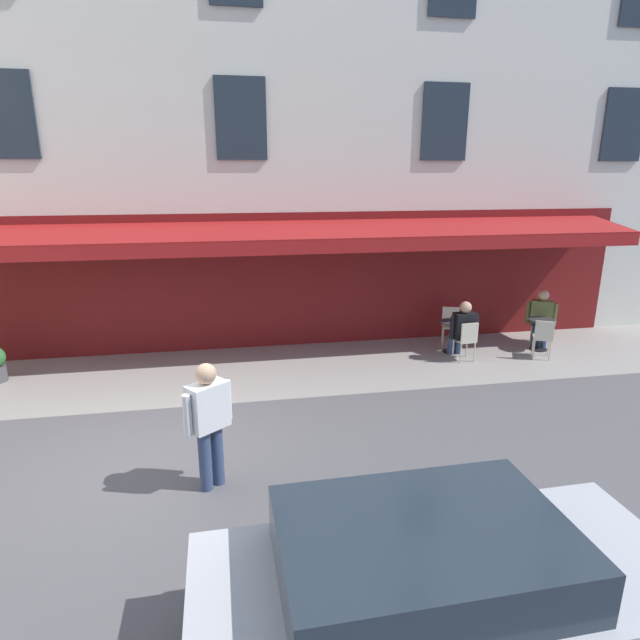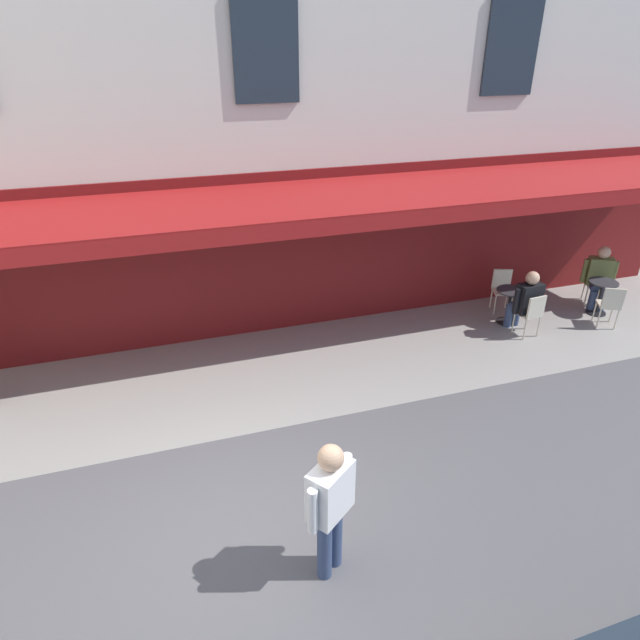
{
  "view_description": "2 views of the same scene",
  "coord_description": "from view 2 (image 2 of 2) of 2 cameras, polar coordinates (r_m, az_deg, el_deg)",
  "views": [
    {
      "loc": [
        -1.25,
        7.11,
        4.12
      ],
      "look_at": [
        -3.1,
        -3.24,
        1.1
      ],
      "focal_mm": 29.17,
      "sensor_mm": 36.0,
      "label": 1
    },
    {
      "loc": [
        0.45,
        4.73,
        5.36
      ],
      "look_at": [
        -2.14,
        -3.52,
        0.83
      ],
      "focal_mm": 30.5,
      "sensor_mm": 36.0,
      "label": 2
    }
  ],
  "objects": [
    {
      "name": "ground_plane",
      "position": [
        7.16,
        -8.51,
        -21.26
      ],
      "size": [
        70.0,
        70.0,
        0.0
      ],
      "primitive_type": "plane",
      "color": "#565456"
    },
    {
      "name": "sidewalk_cafe_terrace",
      "position": [
        10.41,
        6.04,
        -3.5
      ],
      "size": [
        20.5,
        3.2,
        0.01
      ],
      "primitive_type": "cube",
      "color": "gray",
      "rests_on": "ground_plane"
    },
    {
      "name": "cafe_table_near_entrance",
      "position": [
        11.91,
        19.28,
        1.85
      ],
      "size": [
        0.6,
        0.6,
        0.75
      ],
      "color": "black",
      "rests_on": "ground_plane"
    },
    {
      "name": "cafe_chair_cream_back_row",
      "position": [
        11.48,
        21.32,
        0.81
      ],
      "size": [
        0.43,
        0.43,
        0.91
      ],
      "color": "beige",
      "rests_on": "ground_plane"
    },
    {
      "name": "cafe_chair_cream_kerbside",
      "position": [
        12.43,
        18.56,
        3.35
      ],
      "size": [
        0.51,
        0.51,
        0.91
      ],
      "color": "beige",
      "rests_on": "ground_plane"
    },
    {
      "name": "cafe_table_mid_terrace",
      "position": [
        13.1,
        27.39,
        2.56
      ],
      "size": [
        0.6,
        0.6,
        0.75
      ],
      "color": "black",
      "rests_on": "ground_plane"
    },
    {
      "name": "cafe_chair_cream_corner_left",
      "position": [
        12.52,
        28.16,
        1.58
      ],
      "size": [
        0.54,
        0.54,
        0.91
      ],
      "color": "beige",
      "rests_on": "ground_plane"
    },
    {
      "name": "cafe_chair_cream_under_awning",
      "position": [
        13.64,
        26.94,
        3.87
      ],
      "size": [
        0.55,
        0.55,
        0.91
      ],
      "color": "beige",
      "rests_on": "ground_plane"
    },
    {
      "name": "seated_patron_in_black",
      "position": [
        11.54,
        20.75,
        2.0
      ],
      "size": [
        0.7,
        0.59,
        1.34
      ],
      "color": "navy",
      "rests_on": "ground_plane"
    },
    {
      "name": "seated_companion_in_olive",
      "position": [
        13.38,
        27.27,
        4.18
      ],
      "size": [
        0.66,
        0.69,
        1.36
      ],
      "color": "navy",
      "rests_on": "ground_plane"
    },
    {
      "name": "walking_pedestrian_in_white",
      "position": [
        6.01,
        1.08,
        -18.51
      ],
      "size": [
        0.61,
        0.54,
        1.77
      ],
      "color": "navy",
      "rests_on": "ground_plane"
    }
  ]
}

